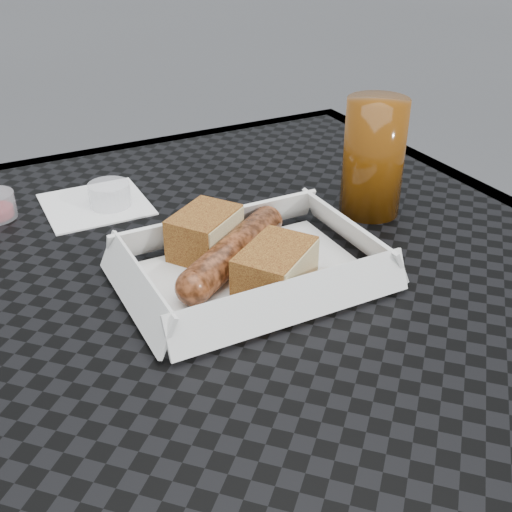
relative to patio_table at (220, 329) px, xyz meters
The scene contains 9 objects.
patio_table is the anchor object (origin of this frame).
food_tray 0.09m from the patio_table, 54.22° to the right, with size 0.22×0.15×0.00m, color white.
bratwurst 0.10m from the patio_table, 32.45° to the right, with size 0.16×0.12×0.03m.
bread_near 0.11m from the patio_table, 90.70° to the left, with size 0.07×0.05×0.05m, color #926124.
bread_far 0.12m from the patio_table, 61.91° to the right, with size 0.08×0.05×0.04m, color #926124.
veg_garnish 0.14m from the patio_table, 48.06° to the right, with size 0.03×0.03×0.00m.
napkin 0.23m from the patio_table, 108.85° to the left, with size 0.12×0.12×0.00m, color white.
condiment_cup_empty 0.22m from the patio_table, 105.81° to the left, with size 0.05×0.05×0.03m, color silver.
drink_glass 0.26m from the patio_table, 10.05° to the left, with size 0.07×0.07×0.14m, color #562B07.
Camera 1 is at (-0.22, -0.51, 1.08)m, focal length 45.00 mm.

